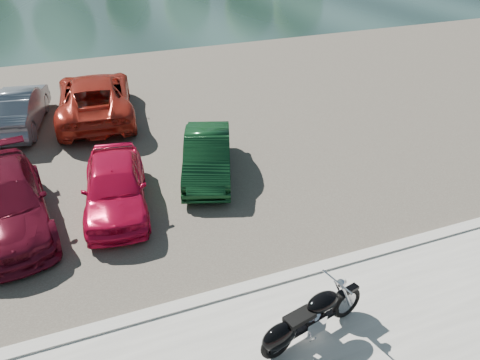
# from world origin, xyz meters

# --- Properties ---
(ground) EXTENTS (200.00, 200.00, 0.00)m
(ground) POSITION_xyz_m (0.00, 0.00, 0.00)
(ground) COLOR #595447
(ground) RESTS_ON ground
(kerb) EXTENTS (60.00, 0.30, 0.14)m
(kerb) POSITION_xyz_m (0.00, 2.00, 0.07)
(kerb) COLOR #9E9C95
(kerb) RESTS_ON ground
(parking_lot) EXTENTS (60.00, 18.00, 0.04)m
(parking_lot) POSITION_xyz_m (0.00, 11.00, 0.02)
(parking_lot) COLOR #48423A
(parking_lot) RESTS_ON ground
(motorcycle) EXTENTS (2.30, 0.90, 1.05)m
(motorcycle) POSITION_xyz_m (-1.10, 0.41, 0.56)
(motorcycle) COLOR black
(motorcycle) RESTS_ON promenade
(car_3) EXTENTS (2.44, 4.85, 1.35)m
(car_3) POSITION_xyz_m (-6.15, 6.17, 0.72)
(car_3) COLOR #5C0D1E
(car_3) RESTS_ON parking_lot
(car_4) EXTENTS (2.06, 4.04, 1.32)m
(car_4) POSITION_xyz_m (-3.57, 6.02, 0.70)
(car_4) COLOR red
(car_4) RESTS_ON parking_lot
(car_5) EXTENTS (2.42, 3.92, 1.22)m
(car_5) POSITION_xyz_m (-0.86, 6.80, 0.65)
(car_5) COLOR #0E3419
(car_5) RESTS_ON parking_lot
(car_9) EXTENTS (2.24, 4.54, 1.43)m
(car_9) POSITION_xyz_m (-6.01, 12.32, 0.75)
(car_9) COLOR slate
(car_9) RESTS_ON parking_lot
(car_10) EXTENTS (3.07, 5.74, 1.54)m
(car_10) POSITION_xyz_m (-3.37, 12.28, 0.81)
(car_10) COLOR #AB291C
(car_10) RESTS_ON parking_lot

